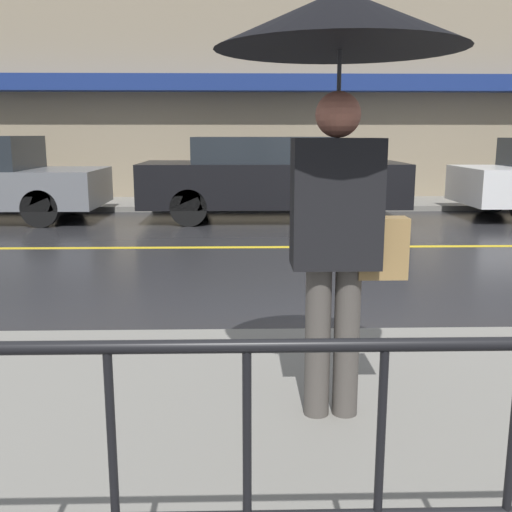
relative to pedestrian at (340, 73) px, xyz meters
name	(u,v)px	position (x,y,z in m)	size (l,w,h in m)	color
ground_plane	(358,247)	(1.14, 5.16, -1.79)	(80.00, 80.00, 0.00)	#262628
sidewalk_far	(316,203)	(1.14, 9.91, -1.74)	(28.00, 1.92, 0.11)	gray
lane_marking	(358,247)	(1.14, 5.16, -1.79)	(25.20, 0.12, 0.01)	gold
building_storefront	(312,66)	(1.14, 11.00, 1.20)	(28.00, 0.85, 6.03)	gray
pedestrian	(340,73)	(0.00, 0.00, 0.00)	(1.16, 1.16, 2.05)	#4C4742
car_black	(270,177)	(0.07, 7.91, -1.04)	(4.64, 1.80, 1.47)	black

